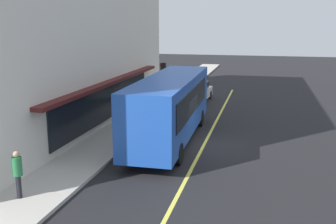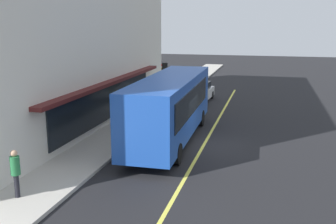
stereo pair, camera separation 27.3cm
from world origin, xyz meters
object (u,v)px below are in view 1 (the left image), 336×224
at_px(traffic_light, 163,73).
at_px(bus, 171,105).
at_px(pedestrian_mid_block, 160,95).
at_px(pedestrian_waiting, 17,170).
at_px(car_white, 197,92).

bearing_deg(traffic_light, bus, -162.94).
relative_size(traffic_light, pedestrian_mid_block, 1.84).
distance_m(pedestrian_mid_block, pedestrian_waiting, 15.70).
height_order(traffic_light, pedestrian_waiting, traffic_light).
xyz_separation_m(bus, pedestrian_waiting, (-8.64, 3.51, -0.76)).
xyz_separation_m(bus, traffic_light, (8.75, 2.69, 0.55)).
bearing_deg(pedestrian_mid_block, bus, -160.29).
bearing_deg(pedestrian_waiting, bus, -22.11).
distance_m(car_white, pedestrian_waiting, 20.27).
distance_m(traffic_light, car_white, 3.86).
bearing_deg(car_white, pedestrian_waiting, 171.55).
distance_m(car_white, pedestrian_mid_block, 4.83).
height_order(traffic_light, car_white, traffic_light).
bearing_deg(bus, traffic_light, 17.06).
height_order(car_white, pedestrian_mid_block, pedestrian_mid_block).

